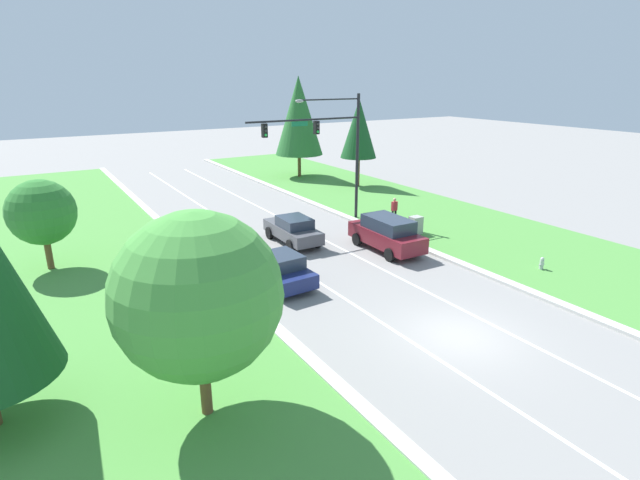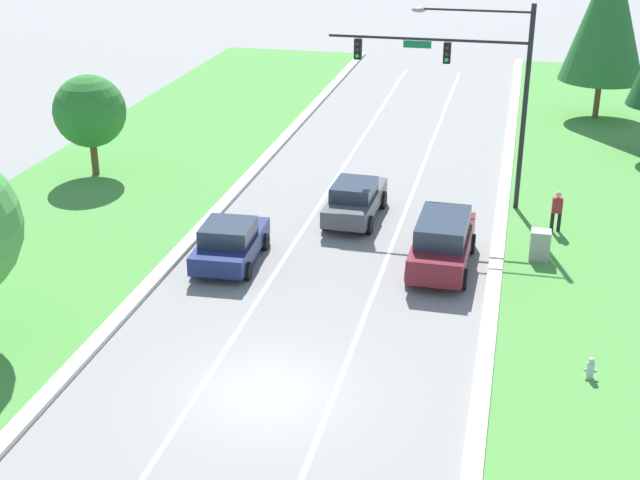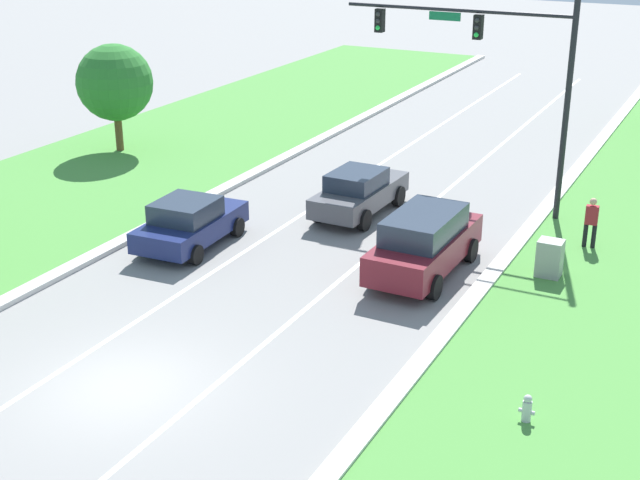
{
  "view_description": "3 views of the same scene",
  "coord_description": "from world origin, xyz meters",
  "views": [
    {
      "loc": [
        -13.09,
        -11.54,
        9.25
      ],
      "look_at": [
        -0.43,
        9.31,
        1.26
      ],
      "focal_mm": 28.0,
      "sensor_mm": 36.0,
      "label": 1
    },
    {
      "loc": [
        5.98,
        -19.54,
        13.24
      ],
      "look_at": [
        -0.25,
        7.57,
        1.31
      ],
      "focal_mm": 50.0,
      "sensor_mm": 36.0,
      "label": 2
    },
    {
      "loc": [
        11.9,
        -13.63,
        10.49
      ],
      "look_at": [
        0.92,
        8.02,
        0.93
      ],
      "focal_mm": 50.0,
      "sensor_mm": 36.0,
      "label": 3
    }
  ],
  "objects": [
    {
      "name": "ground_plane",
      "position": [
        0.0,
        0.0,
        0.0
      ],
      "size": [
        160.0,
        160.0,
        0.0
      ],
      "primitive_type": "plane",
      "color": "gray"
    },
    {
      "name": "curb_strip_right",
      "position": [
        5.65,
        0.0,
        0.07
      ],
      "size": [
        0.5,
        90.0,
        0.15
      ],
      "color": "beige",
      "rests_on": "ground_plane"
    },
    {
      "name": "curb_strip_left",
      "position": [
        -5.65,
        0.0,
        0.07
      ],
      "size": [
        0.5,
        90.0,
        0.15
      ],
      "color": "beige",
      "rests_on": "ground_plane"
    },
    {
      "name": "lane_stripe_inner_left",
      "position": [
        -1.8,
        0.0,
        0.0
      ],
      "size": [
        0.14,
        81.0,
        0.01
      ],
      "color": "white",
      "rests_on": "ground_plane"
    },
    {
      "name": "lane_stripe_inner_right",
      "position": [
        1.8,
        0.0,
        0.0
      ],
      "size": [
        0.14,
        81.0,
        0.01
      ],
      "color": "white",
      "rests_on": "ground_plane"
    },
    {
      "name": "traffic_signal_mast",
      "position": [
        3.95,
        15.42,
        5.49
      ],
      "size": [
        7.95,
        0.41,
        8.26
      ],
      "color": "black",
      "rests_on": "ground_plane"
    },
    {
      "name": "burgundy_suv",
      "position": [
        3.77,
        9.09,
        1.0
      ],
      "size": [
        2.12,
        4.94,
        1.92
      ],
      "rotation": [
        0.0,
        0.0,
        -0.02
      ],
      "color": "maroon",
      "rests_on": "ground_plane"
    },
    {
      "name": "navy_sedan",
      "position": [
        -3.57,
        7.85,
        0.78
      ],
      "size": [
        2.25,
        4.23,
        1.56
      ],
      "rotation": [
        0.0,
        0.0,
        0.05
      ],
      "color": "navy",
      "rests_on": "ground_plane"
    },
    {
      "name": "graphite_sedan",
      "position": [
        -0.06,
        12.93,
        0.82
      ],
      "size": [
        2.04,
        4.57,
        1.6
      ],
      "rotation": [
        0.0,
        0.0,
        -0.03
      ],
      "color": "#4C4C51",
      "rests_on": "ground_plane"
    },
    {
      "name": "utility_cabinet",
      "position": [
        7.11,
        10.44,
        0.58
      ],
      "size": [
        0.7,
        0.6,
        1.17
      ],
      "color": "#9E9E99",
      "rests_on": "ground_plane"
    },
    {
      "name": "pedestrian",
      "position": [
        7.7,
        13.23,
        0.94
      ],
      "size": [
        0.4,
        0.24,
        1.69
      ],
      "rotation": [
        0.0,
        0.0,
        3.21
      ],
      "color": "black",
      "rests_on": "ground_plane"
    },
    {
      "name": "fire_hydrant",
      "position": [
        8.51,
        2.64,
        0.34
      ],
      "size": [
        0.34,
        0.2,
        0.7
      ],
      "color": "#B7B7BC",
      "rests_on": "ground_plane"
    },
    {
      "name": "oak_near_left_tree",
      "position": [
        -12.51,
        15.51,
        2.99
      ],
      "size": [
        3.21,
        3.21,
        4.6
      ],
      "color": "brown",
      "rests_on": "ground_plane"
    },
    {
      "name": "conifer_far_right_tree",
      "position": [
        10.07,
        30.44,
        5.8
      ],
      "size": [
        4.5,
        4.5,
        9.41
      ],
      "color": "brown",
      "rests_on": "ground_plane"
    }
  ]
}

